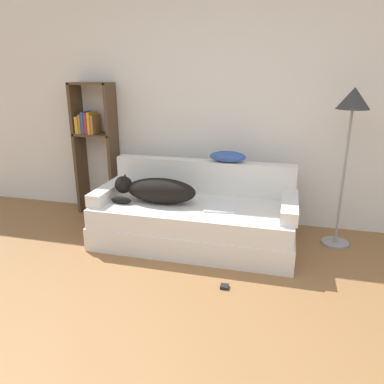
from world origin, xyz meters
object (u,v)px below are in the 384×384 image
object	(u,v)px
couch	(194,224)
power_adapter	(225,287)
throw_pillow	(228,157)
laptop	(219,208)
floor_lamp	(352,116)
bookshelf	(94,139)
dog	(156,190)

from	to	relation	value
couch	power_adapter	world-z (taller)	couch
throw_pillow	power_adapter	distance (m)	1.40
laptop	floor_lamp	xyz separation A→B (m)	(1.12, 0.40, 0.85)
laptop	bookshelf	world-z (taller)	bookshelf
laptop	couch	bearing A→B (deg)	155.14
dog	couch	bearing A→B (deg)	8.58
floor_lamp	power_adapter	bearing A→B (deg)	-131.30
bookshelf	floor_lamp	bearing A→B (deg)	-5.32
couch	throw_pillow	distance (m)	0.77
dog	power_adapter	xyz separation A→B (m)	(0.81, -0.69, -0.53)
bookshelf	floor_lamp	size ratio (longest dim) A/B	1.01
couch	laptop	bearing A→B (deg)	-16.28
couch	bookshelf	bearing A→B (deg)	157.06
dog	floor_lamp	distance (m)	1.94
dog	bookshelf	xyz separation A→B (m)	(-0.99, 0.63, 0.35)
couch	bookshelf	size ratio (longest dim) A/B	1.27
dog	power_adapter	distance (m)	1.19
throw_pillow	floor_lamp	size ratio (longest dim) A/B	0.25
laptop	power_adapter	size ratio (longest dim) A/B	4.88
floor_lamp	dog	bearing A→B (deg)	-167.86
dog	throw_pillow	size ratio (longest dim) A/B	2.22
laptop	throw_pillow	world-z (taller)	throw_pillow
throw_pillow	bookshelf	size ratio (longest dim) A/B	0.24
power_adapter	floor_lamp	bearing A→B (deg)	48.70
couch	floor_lamp	distance (m)	1.78
couch	dog	world-z (taller)	dog
dog	throw_pillow	world-z (taller)	throw_pillow
floor_lamp	couch	bearing A→B (deg)	-166.92
couch	bookshelf	world-z (taller)	bookshelf
laptop	bookshelf	xyz separation A→B (m)	(-1.63, 0.65, 0.47)
dog	bookshelf	size ratio (longest dim) A/B	0.54
laptop	bookshelf	size ratio (longest dim) A/B	0.21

